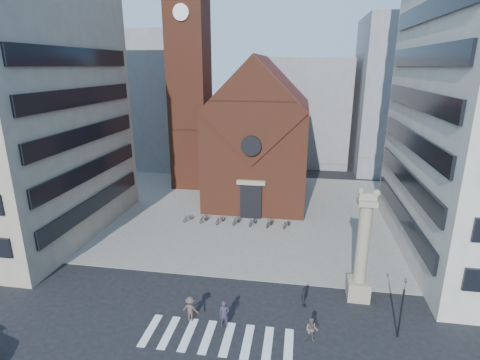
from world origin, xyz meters
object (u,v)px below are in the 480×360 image
lion_column (362,257)px  traffic_light (402,306)px  pedestrian_1 (312,330)px  pedestrian_0 (224,314)px  scooter_0 (188,217)px  pedestrian_2 (304,297)px

lion_column → traffic_light: bearing=-63.5°
traffic_light → pedestrian_1: bearing=-166.8°
pedestrian_0 → scooter_0: pedestrian_0 is taller
traffic_light → pedestrian_1: (-5.52, -1.29, -1.46)m
pedestrian_1 → pedestrian_2: pedestrian_1 is taller
pedestrian_1 → pedestrian_2: (-0.48, 3.56, -0.03)m
lion_column → traffic_light: lion_column is taller
lion_column → pedestrian_1: 6.89m
traffic_light → pedestrian_2: 6.59m
lion_column → pedestrian_2: lion_column is taller
scooter_0 → traffic_light: bearing=-16.2°
pedestrian_0 → scooter_0: (-7.54, 16.65, -0.46)m
pedestrian_1 → pedestrian_2: 3.59m
pedestrian_0 → scooter_0: 18.28m
pedestrian_2 → scooter_0: pedestrian_2 is taller
scooter_0 → lion_column: bearing=-11.2°
pedestrian_0 → pedestrian_1: 5.73m
traffic_light → pedestrian_0: bearing=-175.9°
pedestrian_1 → scooter_0: (-13.25, 17.13, -0.34)m
traffic_light → scooter_0: bearing=139.8°
scooter_0 → pedestrian_0: bearing=-41.7°
lion_column → pedestrian_0: lion_column is taller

